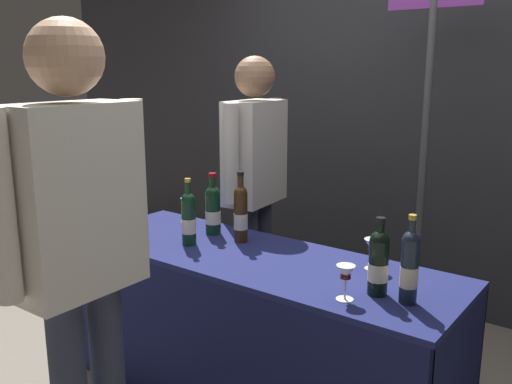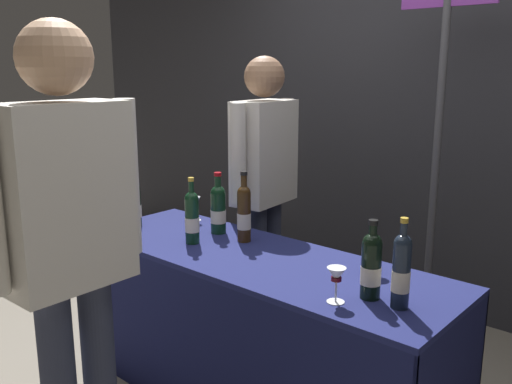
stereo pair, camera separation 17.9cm
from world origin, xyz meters
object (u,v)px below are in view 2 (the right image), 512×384
Objects in this scene: wine_glass_near_vendor at (372,249)px; wine_glass_near_taster at (195,204)px; tasting_table at (256,304)px; booth_signpost at (439,118)px; featured_wine_bottle at (134,204)px; display_bottle_0 at (401,270)px; taster_foreground_right at (68,232)px; vendor_presenter at (264,174)px; wine_glass_mid at (336,276)px.

wine_glass_near_vendor is 1.15m from wine_glass_near_taster.
booth_signpost is (0.35, 1.11, 0.81)m from tasting_table.
featured_wine_bottle is (-0.80, -0.08, 0.37)m from tasting_table.
display_bottle_0 is 1.16m from taster_foreground_right.
tasting_table is 0.87m from vendor_presenter.
featured_wine_bottle is 0.76m from vendor_presenter.
wine_glass_near_taster is 0.08× the size of vendor_presenter.
wine_glass_near_taster is (-1.21, 0.41, -0.00)m from wine_glass_mid.
wine_glass_mid is 0.08× the size of vendor_presenter.
taster_foreground_right is at bearing -47.59° from featured_wine_bottle.
display_bottle_0 is 1.33m from booth_signpost.
vendor_presenter is (-0.94, 0.41, 0.14)m from wine_glass_near_vendor.
wine_glass_mid is 1.27m from vendor_presenter.
booth_signpost is (1.15, 1.20, 0.45)m from featured_wine_bottle.
wine_glass_near_vendor is at bearing -29.27° from taster_foreground_right.
taster_foreground_right is (0.59, -1.11, 0.21)m from wine_glass_near_taster.
wine_glass_near_taster is 1.42m from booth_signpost.
display_bottle_0 reaches higher than tasting_table.
wine_glass_near_vendor is 0.06× the size of booth_signpost.
taster_foreground_right reaches higher than display_bottle_0.
wine_glass_near_taster is 0.06× the size of booth_signpost.
taster_foreground_right reaches higher than wine_glass_mid.
wine_glass_near_vendor is at bearing 59.88° from vendor_presenter.
vendor_presenter is at bearing 13.42° from taster_foreground_right.
featured_wine_bottle is 0.17× the size of taster_foreground_right.
display_bottle_0 is 1.44m from wine_glass_near_taster.
display_bottle_0 is at bearing 0.14° from featured_wine_bottle.
booth_signpost is at bearing -12.77° from taster_foreground_right.
display_bottle_0 is (1.55, 0.00, 0.01)m from featured_wine_bottle.
featured_wine_bottle is 1.36m from wine_glass_mid.
wine_glass_near_taster is (0.15, 0.30, -0.03)m from featured_wine_bottle.
display_bottle_0 is 0.20× the size of vendor_presenter.
booth_signpost reaches higher than featured_wine_bottle.
vendor_presenter is 1.51m from taster_foreground_right.
wine_glass_near_taster is 0.08× the size of taster_foreground_right.
taster_foreground_right is (0.74, -0.81, 0.18)m from featured_wine_bottle.
tasting_table is 1.13× the size of vendor_presenter.
taster_foreground_right is at bearing 8.09° from vendor_presenter.
booth_signpost reaches higher than display_bottle_0.
wine_glass_near_vendor is at bearing -80.98° from booth_signpost.
booth_signpost is at bearing 46.24° from featured_wine_bottle.
display_bottle_0 reaches higher than wine_glass_near_vendor.
wine_glass_near_taster reaches higher than wine_glass_near_vendor.
booth_signpost is at bearing 117.72° from vendor_presenter.
wine_glass_near_vendor is at bearing 10.74° from featured_wine_bottle.
featured_wine_bottle is at bearing 41.21° from taster_foreground_right.
tasting_table is 5.62× the size of display_bottle_0.
wine_glass_mid is at bearing -80.92° from booth_signpost.
featured_wine_bottle is at bearing -174.13° from tasting_table.
wine_glass_near_vendor is at bearing 18.17° from tasting_table.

